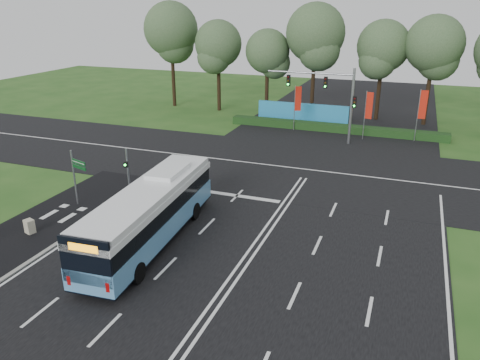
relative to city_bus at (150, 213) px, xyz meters
name	(u,v)px	position (x,y,z in m)	size (l,w,h in m)	color
ground	(260,236)	(5.36, 2.77, -1.75)	(120.00, 120.00, 0.00)	#25501A
road_main	(260,236)	(5.36, 2.77, -1.73)	(20.00, 120.00, 0.04)	black
road_cross	(307,170)	(5.36, 14.77, -1.73)	(120.00, 14.00, 0.05)	black
bike_path	(47,223)	(-7.14, -0.23, -1.72)	(5.00, 18.00, 0.06)	black
kerb_strip	(80,229)	(-4.74, -0.23, -1.69)	(0.25, 18.00, 0.12)	gray
city_bus	(150,213)	(0.00, 0.00, 0.00)	(3.38, 12.26, 3.48)	#538FC2
pedestrian_signal	(128,171)	(-4.84, 5.20, 0.11)	(0.32, 0.42, 3.42)	gray
street_sign	(76,172)	(-6.93, 2.68, 0.62)	(1.40, 0.52, 3.74)	gray
utility_cabinet	(30,227)	(-7.09, -1.57, -1.32)	(0.52, 0.43, 0.87)	#BCB297
banner_flag_left	(297,101)	(1.48, 26.57, 1.27)	(0.65, 0.29, 4.64)	gray
banner_flag_mid	(368,109)	(8.66, 25.29, 1.32)	(0.69, 0.18, 4.73)	gray
banner_flag_right	(421,108)	(13.39, 26.50, 1.49)	(0.74, 0.14, 5.00)	gray
traffic_light_gantry	(333,93)	(5.57, 23.27, 2.91)	(8.41, 0.28, 7.00)	gray
hedge	(335,128)	(5.36, 27.27, -1.35)	(22.00, 1.20, 0.80)	#153714
blue_hoarding	(302,113)	(1.36, 29.77, -0.65)	(10.00, 0.30, 2.20)	#2385BE
eucalyptus_row	(335,42)	(3.80, 33.35, 6.70)	(48.53, 7.90, 12.74)	black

